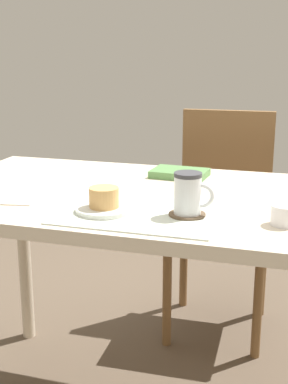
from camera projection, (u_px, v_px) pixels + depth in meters
name	position (u px, v px, depth m)	size (l,w,h in m)	color
dining_table	(156.00, 219.00, 1.59)	(1.38, 0.75, 0.75)	beige
wooden_chair	(222.00, 213.00, 2.24)	(0.43, 0.43, 0.91)	brown
placemat	(140.00, 214.00, 1.37)	(0.41, 0.29, 0.00)	silver
pastry_plate	(104.00, 209.00, 1.39)	(0.15, 0.15, 0.01)	silver
pastry	(104.00, 197.00, 1.38)	(0.08, 0.08, 0.05)	#E0A860
coffee_coaster	(187.00, 214.00, 1.36)	(0.09, 0.09, 0.01)	brown
coffee_mug	(189.00, 193.00, 1.34)	(0.10, 0.07, 0.11)	white
paper_napkin	(13.00, 197.00, 1.53)	(0.15, 0.15, 0.00)	silver
sugar_bowl	(285.00, 215.00, 1.29)	(0.07, 0.07, 0.05)	white
small_book	(180.00, 173.00, 1.77)	(0.18, 0.12, 0.02)	#598C4C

